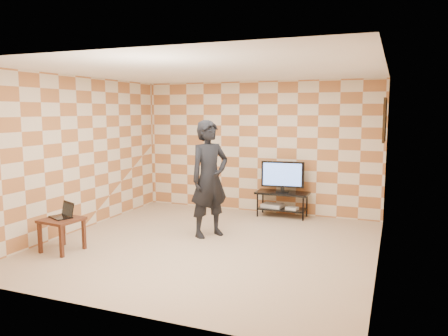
% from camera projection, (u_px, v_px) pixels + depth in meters
% --- Properties ---
extents(floor, '(5.00, 5.00, 0.00)m').
position_uv_depth(floor, '(210.00, 245.00, 6.90)').
color(floor, tan).
rests_on(floor, ground).
extents(wall_back, '(5.00, 0.02, 2.70)m').
position_uv_depth(wall_back, '(258.00, 147.00, 9.03)').
color(wall_back, beige).
rests_on(wall_back, ground).
extents(wall_front, '(5.00, 0.02, 2.70)m').
position_uv_depth(wall_front, '(112.00, 186.00, 4.42)').
color(wall_front, beige).
rests_on(wall_front, ground).
extents(wall_left, '(0.02, 5.00, 2.70)m').
position_uv_depth(wall_left, '(79.00, 154.00, 7.63)').
color(wall_left, beige).
rests_on(wall_left, ground).
extents(wall_right, '(0.02, 5.00, 2.70)m').
position_uv_depth(wall_right, '(382.00, 168.00, 5.81)').
color(wall_right, beige).
rests_on(wall_right, ground).
extents(ceiling, '(5.00, 5.00, 0.02)m').
position_uv_depth(ceiling, '(209.00, 71.00, 6.55)').
color(ceiling, white).
rests_on(ceiling, wall_back).
extents(wall_art, '(0.04, 0.72, 0.72)m').
position_uv_depth(wall_art, '(385.00, 120.00, 7.17)').
color(wall_art, black).
rests_on(wall_art, wall_right).
extents(tv_stand, '(1.04, 0.47, 0.50)m').
position_uv_depth(tv_stand, '(282.00, 199.00, 8.68)').
color(tv_stand, black).
rests_on(tv_stand, floor).
extents(tv, '(0.85, 0.19, 0.61)m').
position_uv_depth(tv, '(283.00, 175.00, 8.61)').
color(tv, black).
rests_on(tv, tv_stand).
extents(dvd_player, '(0.45, 0.35, 0.07)m').
position_uv_depth(dvd_player, '(273.00, 205.00, 8.79)').
color(dvd_player, silver).
rests_on(dvd_player, tv_stand).
extents(game_console, '(0.26, 0.21, 0.05)m').
position_uv_depth(game_console, '(292.00, 208.00, 8.58)').
color(game_console, silver).
rests_on(game_console, tv_stand).
extents(side_table, '(0.57, 0.57, 0.50)m').
position_uv_depth(side_table, '(62.00, 224.00, 6.54)').
color(side_table, '#391C12').
rests_on(side_table, floor).
extents(laptop, '(0.42, 0.38, 0.23)m').
position_uv_depth(laptop, '(63.00, 214.00, 6.60)').
color(laptop, black).
rests_on(laptop, side_table).
extents(person, '(0.78, 0.85, 1.95)m').
position_uv_depth(person, '(209.00, 179.00, 7.27)').
color(person, black).
rests_on(person, floor).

